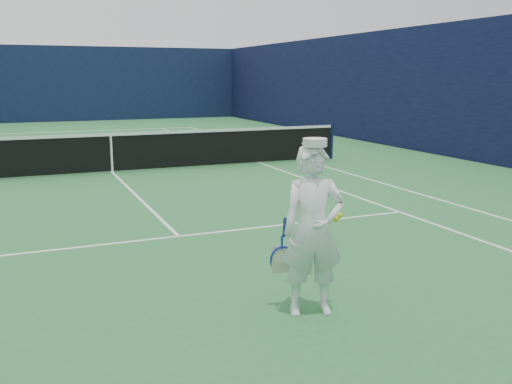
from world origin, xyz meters
The scene contains 5 objects.
ground centered at (0.00, 0.00, 0.00)m, with size 80.00×80.00×0.00m, color #296C35.
court_markings centered at (0.00, 0.00, 0.00)m, with size 11.03×23.83×0.01m.
windscreen_fence centered at (0.00, 0.00, 2.00)m, with size 20.12×36.12×4.00m.
tennis_net centered at (0.00, 0.00, 0.55)m, with size 12.88×0.09×1.07m.
tennis_player centered at (0.53, -9.71, 0.89)m, with size 0.74×0.63×1.82m.
Camera 1 is at (-2.16, -14.63, 2.42)m, focal length 40.00 mm.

